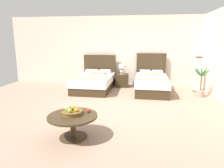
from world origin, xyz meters
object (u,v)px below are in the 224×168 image
(nightstand, at_px, (122,80))
(fruit_bowl, at_px, (72,111))
(bed_near_corner, at_px, (151,83))
(loose_apple, at_px, (89,111))
(bed_near_window, at_px, (94,82))
(potted_palm, at_px, (200,87))
(table_lamp, at_px, (122,68))
(floor_lamp_corner, at_px, (198,74))
(coffee_table, at_px, (73,121))

(nightstand, xyz_separation_m, fruit_bowl, (-0.57, -4.49, 0.25))
(bed_near_corner, xyz_separation_m, loose_apple, (-1.41, -3.73, 0.18))
(bed_near_window, relative_size, bed_near_corner, 0.98)
(potted_palm, bearing_deg, table_lamp, 156.85)
(loose_apple, bearing_deg, bed_near_corner, 69.34)
(bed_near_window, xyz_separation_m, bed_near_corner, (2.14, 0.00, 0.01))
(table_lamp, relative_size, fruit_bowl, 0.97)
(table_lamp, bearing_deg, bed_near_window, -147.60)
(table_lamp, height_order, loose_apple, table_lamp)
(bed_near_corner, relative_size, fruit_bowl, 5.46)
(table_lamp, bearing_deg, fruit_bowl, -97.19)
(floor_lamp_corner, bearing_deg, nightstand, 172.03)
(bed_near_corner, xyz_separation_m, potted_palm, (1.58, -0.52, 0.00))
(bed_near_corner, xyz_separation_m, coffee_table, (-1.67, -3.92, 0.03))
(table_lamp, distance_m, fruit_bowl, 4.55)
(bed_near_window, distance_m, potted_palm, 3.75)
(bed_near_window, distance_m, floor_lamp_corner, 3.82)
(loose_apple, relative_size, floor_lamp_corner, 0.06)
(fruit_bowl, height_order, potted_palm, potted_palm)
(bed_near_window, height_order, nightstand, bed_near_window)
(fruit_bowl, bearing_deg, table_lamp, 82.81)
(floor_lamp_corner, bearing_deg, coffee_table, -128.74)
(loose_apple, height_order, potted_palm, potted_palm)
(bed_near_corner, bearing_deg, table_lamp, 150.62)
(bed_near_window, bearing_deg, table_lamp, 32.40)
(bed_near_corner, distance_m, fruit_bowl, 4.23)
(floor_lamp_corner, bearing_deg, table_lamp, 171.63)
(bed_near_corner, height_order, nightstand, bed_near_corner)
(nightstand, relative_size, loose_apple, 6.99)
(bed_near_corner, xyz_separation_m, table_lamp, (-1.13, 0.64, 0.43))
(fruit_bowl, xyz_separation_m, potted_palm, (3.28, 3.35, -0.19))
(table_lamp, bearing_deg, coffee_table, -96.74)
(coffee_table, relative_size, loose_apple, 12.70)
(table_lamp, xyz_separation_m, potted_palm, (2.71, -1.16, -0.43))
(bed_near_corner, relative_size, floor_lamp_corner, 1.73)
(bed_near_window, height_order, coffee_table, bed_near_window)
(bed_near_window, height_order, floor_lamp_corner, floor_lamp_corner)
(table_lamp, relative_size, floor_lamp_corner, 0.31)
(nightstand, relative_size, coffee_table, 0.55)
(fruit_bowl, height_order, floor_lamp_corner, floor_lamp_corner)
(fruit_bowl, distance_m, potted_palm, 4.69)
(potted_palm, bearing_deg, nightstand, 157.21)
(nightstand, bearing_deg, table_lamp, 90.00)
(table_lamp, bearing_deg, bed_near_corner, -29.38)
(coffee_table, height_order, loose_apple, loose_apple)
(bed_near_corner, height_order, floor_lamp_corner, bed_near_corner)
(nightstand, height_order, coffee_table, nightstand)
(coffee_table, bearing_deg, potted_palm, 46.32)
(fruit_bowl, relative_size, floor_lamp_corner, 0.32)
(fruit_bowl, relative_size, loose_apple, 5.48)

